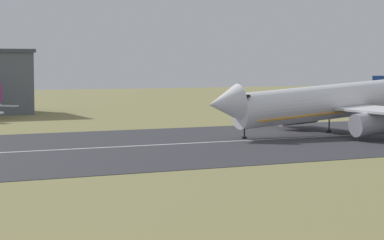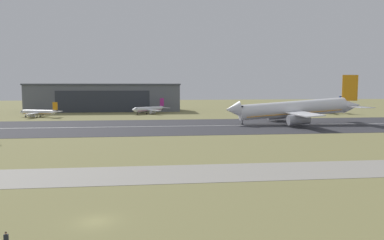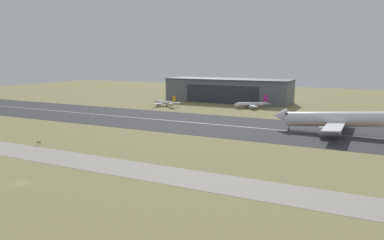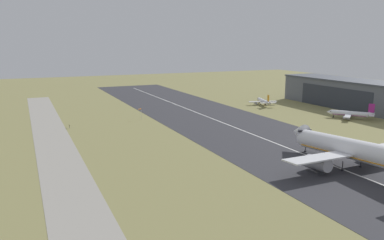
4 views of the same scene
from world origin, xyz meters
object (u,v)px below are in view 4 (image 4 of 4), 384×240
(airplane_parked_west, at_px, (263,101))
(windsock_pole, at_px, (139,110))
(runway_sign, at_px, (69,126))
(airplane_landing, at_px, (355,151))
(airplane_parked_east, at_px, (350,114))

(airplane_parked_west, distance_m, windsock_pole, 83.39)
(airplane_parked_west, bearing_deg, windsock_pole, -81.72)
(airplane_parked_west, relative_size, windsock_pole, 3.82)
(runway_sign, bearing_deg, airplane_parked_west, 98.48)
(airplane_landing, relative_size, runway_sign, 32.43)
(airplane_landing, bearing_deg, runway_sign, -143.01)
(airplane_landing, distance_m, runway_sign, 118.46)
(airplane_landing, xyz_separation_m, airplane_parked_east, (-58.11, 60.56, -3.42))
(airplane_parked_west, height_order, runway_sign, airplane_parked_west)
(airplane_landing, height_order, airplane_parked_east, airplane_landing)
(airplane_landing, height_order, windsock_pole, airplane_landing)
(airplane_parked_west, xyz_separation_m, runway_sign, (17.42, -116.79, -1.26))
(airplane_landing, bearing_deg, airplane_parked_west, 157.85)
(windsock_pole, relative_size, runway_sign, 3.17)
(airplane_parked_west, height_order, airplane_parked_east, airplane_parked_east)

